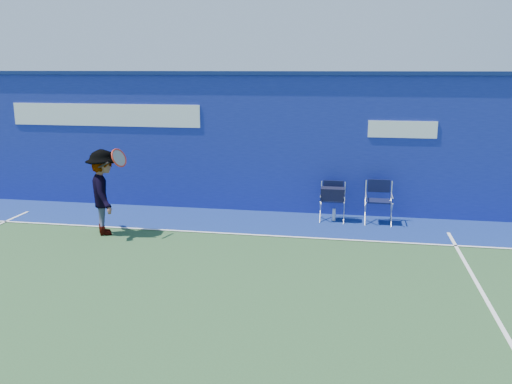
% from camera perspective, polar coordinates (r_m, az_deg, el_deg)
% --- Properties ---
extents(ground, '(80.00, 80.00, 0.00)m').
position_cam_1_polar(ground, '(7.76, -10.43, -11.23)').
color(ground, '#2A4D29').
rests_on(ground, ground).
extents(stadium_wall, '(24.00, 0.50, 3.08)m').
position_cam_1_polar(stadium_wall, '(12.19, -2.21, 5.40)').
color(stadium_wall, navy).
rests_on(stadium_wall, ground).
extents(out_of_bounds_strip, '(24.00, 1.80, 0.01)m').
position_cam_1_polar(out_of_bounds_strip, '(11.45, -3.30, -3.02)').
color(out_of_bounds_strip, navy).
rests_on(out_of_bounds_strip, ground).
extents(court_lines, '(24.00, 12.00, 0.01)m').
position_cam_1_polar(court_lines, '(8.27, -8.98, -9.52)').
color(court_lines, white).
rests_on(court_lines, out_of_bounds_strip).
extents(directors_chair_left, '(0.49, 0.44, 0.82)m').
position_cam_1_polar(directors_chair_left, '(11.46, 8.05, -1.35)').
color(directors_chair_left, silver).
rests_on(directors_chair_left, ground).
extents(directors_chair_right, '(0.53, 0.47, 0.88)m').
position_cam_1_polar(directors_chair_right, '(11.47, 12.74, -1.89)').
color(directors_chair_right, silver).
rests_on(directors_chair_right, ground).
extents(water_bottle, '(0.07, 0.07, 0.27)m').
position_cam_1_polar(water_bottle, '(11.50, 8.21, -2.39)').
color(water_bottle, silver).
rests_on(water_bottle, ground).
extents(tennis_player, '(1.07, 1.23, 1.70)m').
position_cam_1_polar(tennis_player, '(10.76, -15.70, -0.01)').
color(tennis_player, '#EA4738').
rests_on(tennis_player, ground).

